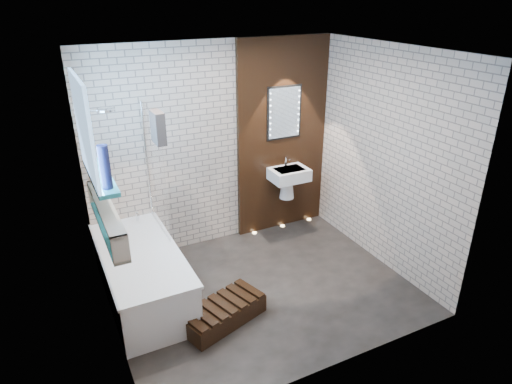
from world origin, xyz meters
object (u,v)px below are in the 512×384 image
bathtub (142,275)px  bath_screen (155,171)px  led_mirror (284,113)px  walnut_step (223,313)px  washbasin (288,178)px

bathtub → bath_screen: bearing=51.1°
bath_screen → led_mirror: 1.89m
bathtub → walnut_step: bearing=-50.2°
bathtub → led_mirror: led_mirror is taller
bathtub → bath_screen: 1.14m
bathtub → led_mirror: bearing=19.8°
bathtub → washbasin: washbasin is taller
led_mirror → walnut_step: size_ratio=0.81×
bath_screen → led_mirror: size_ratio=2.00×
washbasin → bathtub: bearing=-164.0°
led_mirror → bathtub: bearing=-160.2°
bath_screen → walnut_step: size_ratio=1.61×
walnut_step → washbasin: bearing=41.6°
walnut_step → bath_screen: bearing=102.8°
washbasin → walnut_step: bearing=-138.4°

